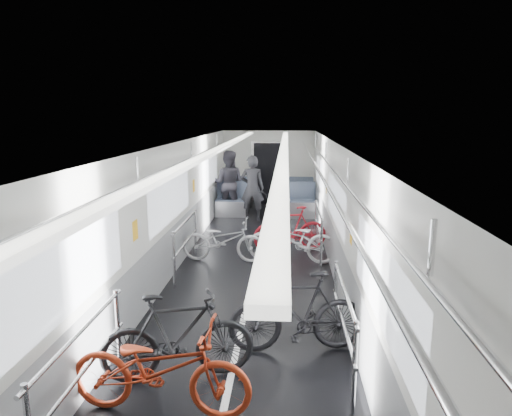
{
  "coord_description": "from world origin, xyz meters",
  "views": [
    {
      "loc": [
        0.6,
        -7.95,
        2.91
      ],
      "look_at": [
        0.0,
        0.92,
        1.09
      ],
      "focal_mm": 32.0,
      "sensor_mm": 36.0,
      "label": 1
    }
  ],
  "objects_px": {
    "bike_right_mid": "(292,240)",
    "bike_right_far": "(290,229)",
    "person_seated": "(228,183)",
    "bike_left_mid": "(178,336)",
    "bike_left_far": "(223,240)",
    "bike_right_near": "(297,312)",
    "person_standing": "(252,188)",
    "bike_left_near": "(160,368)",
    "bike_aisle": "(273,205)"
  },
  "relations": [
    {
      "from": "bike_right_far",
      "to": "bike_aisle",
      "type": "distance_m",
      "value": 2.8
    },
    {
      "from": "bike_right_mid",
      "to": "person_standing",
      "type": "height_order",
      "value": "person_standing"
    },
    {
      "from": "bike_left_far",
      "to": "person_seated",
      "type": "relative_size",
      "value": 0.88
    },
    {
      "from": "bike_right_mid",
      "to": "person_seated",
      "type": "distance_m",
      "value": 4.71
    },
    {
      "from": "bike_left_mid",
      "to": "person_seated",
      "type": "height_order",
      "value": "person_seated"
    },
    {
      "from": "bike_left_far",
      "to": "bike_right_far",
      "type": "relative_size",
      "value": 1.03
    },
    {
      "from": "bike_left_far",
      "to": "bike_right_near",
      "type": "relative_size",
      "value": 0.97
    },
    {
      "from": "bike_left_far",
      "to": "person_seated",
      "type": "distance_m",
      "value": 4.38
    },
    {
      "from": "person_standing",
      "to": "person_seated",
      "type": "height_order",
      "value": "person_seated"
    },
    {
      "from": "bike_right_near",
      "to": "bike_left_mid",
      "type": "bearing_deg",
      "value": -70.59
    },
    {
      "from": "bike_right_far",
      "to": "bike_right_near",
      "type": "bearing_deg",
      "value": -12.89
    },
    {
      "from": "bike_left_far",
      "to": "bike_aisle",
      "type": "relative_size",
      "value": 0.98
    },
    {
      "from": "bike_right_near",
      "to": "bike_right_far",
      "type": "height_order",
      "value": "bike_right_near"
    },
    {
      "from": "bike_left_mid",
      "to": "bike_right_far",
      "type": "height_order",
      "value": "bike_left_mid"
    },
    {
      "from": "bike_right_near",
      "to": "bike_right_mid",
      "type": "xyz_separation_m",
      "value": [
        -0.03,
        3.48,
        -0.05
      ]
    },
    {
      "from": "bike_aisle",
      "to": "bike_right_near",
      "type": "bearing_deg",
      "value": -78.02
    },
    {
      "from": "bike_left_far",
      "to": "bike_right_far",
      "type": "bearing_deg",
      "value": -54.58
    },
    {
      "from": "bike_left_near",
      "to": "bike_right_near",
      "type": "relative_size",
      "value": 1.06
    },
    {
      "from": "bike_right_far",
      "to": "bike_aisle",
      "type": "bearing_deg",
      "value": 175.78
    },
    {
      "from": "bike_left_near",
      "to": "person_seated",
      "type": "relative_size",
      "value": 0.96
    },
    {
      "from": "person_standing",
      "to": "person_seated",
      "type": "distance_m",
      "value": 0.98
    },
    {
      "from": "bike_right_near",
      "to": "person_standing",
      "type": "distance_m",
      "value": 7.27
    },
    {
      "from": "bike_aisle",
      "to": "person_standing",
      "type": "relative_size",
      "value": 0.94
    },
    {
      "from": "bike_right_mid",
      "to": "bike_aisle",
      "type": "bearing_deg",
      "value": -166.86
    },
    {
      "from": "bike_right_mid",
      "to": "bike_left_near",
      "type": "bearing_deg",
      "value": -10.27
    },
    {
      "from": "bike_left_near",
      "to": "bike_aisle",
      "type": "bearing_deg",
      "value": -1.68
    },
    {
      "from": "bike_aisle",
      "to": "bike_left_near",
      "type": "bearing_deg",
      "value": -88.0
    },
    {
      "from": "bike_left_near",
      "to": "bike_right_far",
      "type": "distance_m",
      "value": 5.78
    },
    {
      "from": "bike_left_mid",
      "to": "person_standing",
      "type": "distance_m",
      "value": 7.9
    },
    {
      "from": "bike_left_near",
      "to": "person_seated",
      "type": "xyz_separation_m",
      "value": [
        -0.48,
        9.12,
        0.47
      ]
    },
    {
      "from": "bike_right_mid",
      "to": "person_seated",
      "type": "height_order",
      "value": "person_seated"
    },
    {
      "from": "bike_left_mid",
      "to": "bike_right_mid",
      "type": "distance_m",
      "value": 4.4
    },
    {
      "from": "bike_left_near",
      "to": "bike_aisle",
      "type": "xyz_separation_m",
      "value": [
        0.84,
        8.39,
        -0.03
      ]
    },
    {
      "from": "bike_left_near",
      "to": "bike_left_mid",
      "type": "height_order",
      "value": "bike_left_mid"
    },
    {
      "from": "bike_left_mid",
      "to": "bike_left_far",
      "type": "height_order",
      "value": "bike_left_mid"
    },
    {
      "from": "bike_right_mid",
      "to": "bike_right_far",
      "type": "relative_size",
      "value": 1.1
    },
    {
      "from": "bike_left_far",
      "to": "person_standing",
      "type": "relative_size",
      "value": 0.92
    },
    {
      "from": "bike_left_near",
      "to": "bike_left_far",
      "type": "bearing_deg",
      "value": 4.52
    },
    {
      "from": "bike_left_near",
      "to": "bike_left_far",
      "type": "height_order",
      "value": "bike_left_near"
    },
    {
      "from": "bike_left_near",
      "to": "bike_right_near",
      "type": "bearing_deg",
      "value": -42.04
    },
    {
      "from": "bike_left_near",
      "to": "bike_left_far",
      "type": "relative_size",
      "value": 1.09
    },
    {
      "from": "bike_left_mid",
      "to": "bike_left_far",
      "type": "bearing_deg",
      "value": -13.3
    },
    {
      "from": "bike_left_far",
      "to": "person_seated",
      "type": "xyz_separation_m",
      "value": [
        -0.44,
        4.33,
        0.51
      ]
    },
    {
      "from": "bike_right_mid",
      "to": "bike_right_far",
      "type": "xyz_separation_m",
      "value": [
        -0.03,
        0.83,
        0.02
      ]
    },
    {
      "from": "bike_right_near",
      "to": "bike_right_far",
      "type": "relative_size",
      "value": 1.06
    },
    {
      "from": "bike_aisle",
      "to": "person_standing",
      "type": "bearing_deg",
      "value": 177.92
    },
    {
      "from": "bike_left_near",
      "to": "bike_right_far",
      "type": "xyz_separation_m",
      "value": [
        1.3,
        5.63,
        0.01
      ]
    },
    {
      "from": "bike_right_far",
      "to": "person_standing",
      "type": "relative_size",
      "value": 0.89
    },
    {
      "from": "bike_right_near",
      "to": "person_standing",
      "type": "bearing_deg",
      "value": 179.92
    },
    {
      "from": "bike_right_near",
      "to": "bike_aisle",
      "type": "distance_m",
      "value": 7.09
    }
  ]
}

